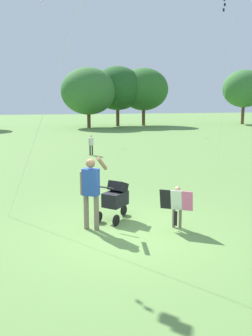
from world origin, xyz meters
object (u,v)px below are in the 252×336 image
object	(u,v)px
person_kid_running	(91,143)
person_adult_flyer	(91,187)
child_with_butterfly_kite	(177,203)
stroller	(116,197)

from	to	relation	value
person_kid_running	person_adult_flyer	bearing A→B (deg)	-96.48
child_with_butterfly_kite	stroller	distance (m)	1.62
child_with_butterfly_kite	person_kid_running	size ratio (longest dim) A/B	0.93
stroller	person_adult_flyer	bearing A→B (deg)	-140.28
person_adult_flyer	stroller	bearing A→B (deg)	39.72
stroller	child_with_butterfly_kite	bearing A→B (deg)	-35.07
child_with_butterfly_kite	person_kid_running	bearing A→B (deg)	93.50
stroller	person_kid_running	distance (m)	10.87
child_with_butterfly_kite	person_kid_running	xyz separation A→B (m)	(-0.72, 11.78, 0.02)
child_with_butterfly_kite	person_kid_running	world-z (taller)	person_kid_running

